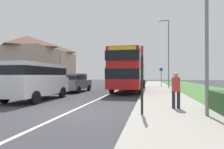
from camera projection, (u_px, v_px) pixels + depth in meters
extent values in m
plane|color=#38383D|center=(70.00, 112.00, 7.72)|extent=(120.00, 120.00, 0.00)
cube|color=silver|center=(110.00, 94.00, 15.56)|extent=(0.14, 60.00, 0.01)
cube|color=#9E998E|center=(164.00, 97.00, 12.75)|extent=(3.20, 68.00, 0.12)
cube|color=red|center=(130.00, 77.00, 18.58)|extent=(2.50, 10.80, 1.65)
cube|color=red|center=(130.00, 62.00, 18.59)|extent=(2.45, 10.59, 1.55)
cube|color=black|center=(130.00, 74.00, 18.58)|extent=(2.52, 10.86, 0.76)
cube|color=black|center=(130.00, 61.00, 18.59)|extent=(2.52, 10.86, 0.72)
cube|color=gold|center=(122.00, 49.00, 13.36)|extent=(2.00, 0.08, 0.44)
cylinder|color=black|center=(122.00, 84.00, 22.11)|extent=(0.30, 1.00, 1.00)
cylinder|color=black|center=(144.00, 84.00, 21.61)|extent=(0.30, 1.00, 1.00)
cylinder|color=black|center=(112.00, 87.00, 15.92)|extent=(0.30, 1.00, 1.00)
cylinder|color=black|center=(141.00, 88.00, 15.42)|extent=(0.30, 1.00, 1.00)
cube|color=silver|center=(37.00, 86.00, 11.45)|extent=(1.95, 4.94, 1.05)
cube|color=silver|center=(37.00, 70.00, 11.46)|extent=(1.72, 4.55, 0.86)
cube|color=black|center=(37.00, 71.00, 11.46)|extent=(1.75, 4.59, 0.48)
cylinder|color=black|center=(37.00, 92.00, 13.14)|extent=(0.20, 0.72, 0.72)
cylinder|color=black|center=(62.00, 92.00, 12.76)|extent=(0.20, 0.72, 0.72)
cylinder|color=black|center=(4.00, 97.00, 10.14)|extent=(0.20, 0.72, 0.72)
cylinder|color=black|center=(35.00, 98.00, 9.76)|extent=(0.20, 0.72, 0.72)
cube|color=slate|center=(75.00, 84.00, 17.29)|extent=(1.82, 4.35, 0.77)
cube|color=slate|center=(74.00, 77.00, 17.08)|extent=(1.60, 2.39, 0.63)
cube|color=black|center=(74.00, 77.00, 17.08)|extent=(1.64, 2.42, 0.35)
cylinder|color=black|center=(72.00, 88.00, 18.79)|extent=(0.20, 0.60, 0.60)
cylinder|color=black|center=(89.00, 88.00, 18.43)|extent=(0.20, 0.60, 0.60)
cylinder|color=black|center=(59.00, 90.00, 16.15)|extent=(0.20, 0.60, 0.60)
cylinder|color=black|center=(79.00, 90.00, 15.79)|extent=(0.20, 0.60, 0.60)
cylinder|color=#23232D|center=(174.00, 101.00, 7.92)|extent=(0.14, 0.14, 0.85)
cylinder|color=#23232D|center=(178.00, 101.00, 7.88)|extent=(0.14, 0.14, 0.85)
cylinder|color=#BF3333|center=(176.00, 84.00, 7.91)|extent=(0.34, 0.34, 0.60)
sphere|color=tan|center=(176.00, 75.00, 7.91)|extent=(0.22, 0.22, 0.22)
cylinder|color=black|center=(142.00, 82.00, 6.71)|extent=(0.09, 0.09, 2.60)
cube|color=red|center=(142.00, 51.00, 6.72)|extent=(0.04, 0.44, 0.32)
cube|color=black|center=(142.00, 75.00, 6.73)|extent=(0.06, 0.52, 0.68)
cylinder|color=slate|center=(161.00, 79.00, 24.00)|extent=(0.08, 0.08, 2.10)
cylinder|color=blue|center=(161.00, 70.00, 24.00)|extent=(0.44, 0.03, 0.44)
cylinder|color=slate|center=(207.00, 6.00, 6.51)|extent=(0.12, 0.12, 7.98)
cylinder|color=slate|center=(169.00, 54.00, 20.70)|extent=(0.12, 0.12, 7.76)
cube|color=slate|center=(164.00, 21.00, 20.81)|extent=(0.90, 0.10, 0.10)
cube|color=silver|center=(160.00, 21.00, 20.90)|extent=(0.36, 0.20, 0.14)
cube|color=tan|center=(27.00, 67.00, 25.24)|extent=(6.82, 5.80, 5.32)
pyramid|color=brown|center=(27.00, 42.00, 25.26)|extent=(6.82, 5.80, 1.66)
cube|color=#C1A88E|center=(50.00, 69.00, 31.04)|extent=(6.82, 5.80, 5.32)
pyramid|color=brown|center=(50.00, 48.00, 31.06)|extent=(6.82, 5.80, 1.66)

